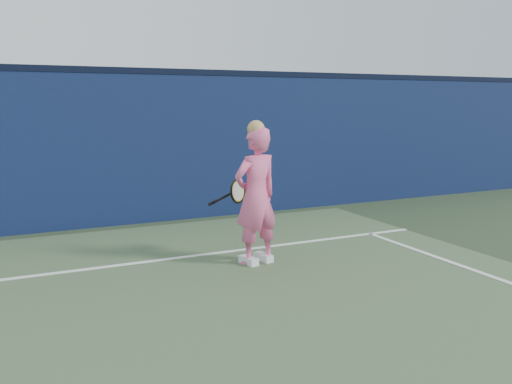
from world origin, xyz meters
TOP-DOWN VIEW (x-y plane):
  - backstop_wall at (0.00, 6.50)m, footprint 24.00×0.40m
  - wall_cap at (0.00, 6.50)m, footprint 24.00×0.42m
  - player at (2.54, 3.39)m, footprint 0.71×0.55m
  - racket at (2.45, 3.83)m, footprint 0.62×0.24m

SIDE VIEW (x-z plane):
  - racket at x=2.45m, z-range 0.69..1.03m
  - player at x=2.54m, z-range -0.03..1.79m
  - backstop_wall at x=0.00m, z-range 0.00..2.50m
  - wall_cap at x=0.00m, z-range 2.50..2.60m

